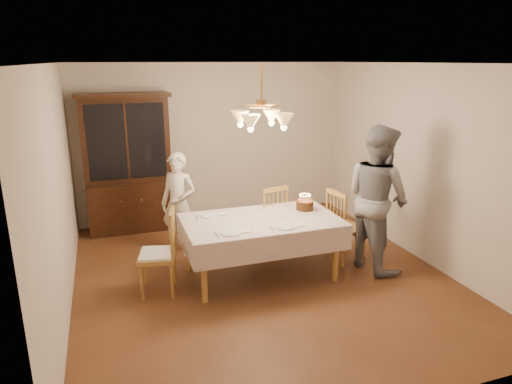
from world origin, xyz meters
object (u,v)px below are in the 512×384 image
object	(u,v)px
dining_table	(261,225)
chair_far_side	(268,222)
birthday_cake	(305,206)
elderly_woman	(179,204)
china_hutch	(128,166)

from	to	relation	value
dining_table	chair_far_side	world-z (taller)	chair_far_side
dining_table	birthday_cake	xyz separation A→B (m)	(0.64, 0.13, 0.14)
dining_table	chair_far_side	size ratio (longest dim) A/B	1.90
elderly_woman	birthday_cake	size ratio (longest dim) A/B	4.80
dining_table	birthday_cake	distance (m)	0.67
birthday_cake	dining_table	bearing A→B (deg)	-168.35
chair_far_side	china_hutch	bearing A→B (deg)	137.99
china_hutch	elderly_woman	size ratio (longest dim) A/B	1.50
chair_far_side	elderly_woman	size ratio (longest dim) A/B	0.69
chair_far_side	birthday_cake	distance (m)	0.73
china_hutch	birthday_cake	bearing A→B (deg)	-45.88
elderly_woman	birthday_cake	xyz separation A→B (m)	(1.48, -0.92, 0.10)
china_hutch	dining_table	bearing A→B (deg)	-57.86
dining_table	chair_far_side	xyz separation A→B (m)	(0.34, 0.67, -0.24)
birthday_cake	china_hutch	bearing A→B (deg)	134.12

